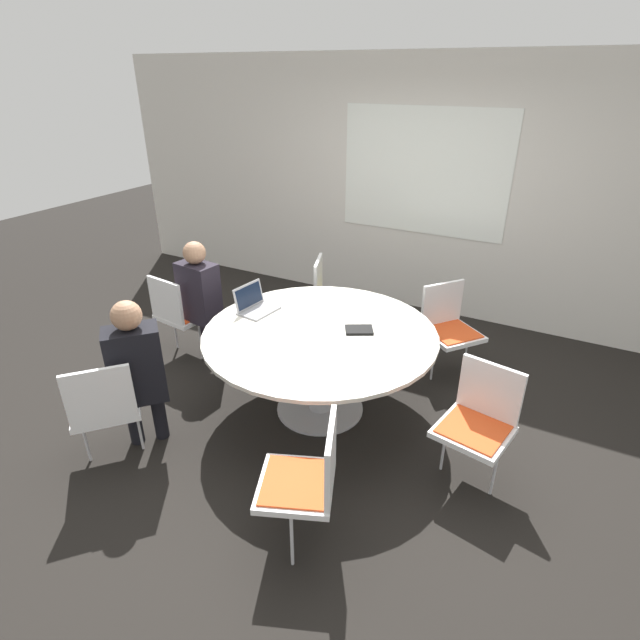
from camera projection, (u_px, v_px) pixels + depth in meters
name	position (u px, v px, depth m)	size (l,w,h in m)	color
ground_plane	(320.00, 409.00, 4.14)	(16.00, 16.00, 0.00)	black
wall_back	(423.00, 191.00, 5.37)	(8.00, 0.07, 2.70)	silver
conference_table	(320.00, 347.00, 3.87)	(1.80, 1.80, 0.72)	#B7B7BC
chair_0	(178.00, 310.00, 4.68)	(0.49, 0.47, 0.84)	white
chair_1	(104.00, 404.00, 3.37)	(0.61, 0.61, 0.84)	white
chair_2	(308.00, 476.00, 2.77)	(0.56, 0.57, 0.84)	white
chair_3	(479.00, 418.00, 3.24)	(0.51, 0.50, 0.84)	white
chair_4	(449.00, 324.00, 4.43)	(0.60, 0.61, 0.84)	white
chair_5	(331.00, 292.00, 5.06)	(0.55, 0.56, 0.84)	white
person_0	(201.00, 294.00, 4.53)	(0.38, 0.29, 1.19)	#231E28
person_1	(136.00, 367.00, 3.42)	(0.40, 0.42, 1.19)	black
laptop	(255.00, 304.00, 4.13)	(0.28, 0.34, 0.21)	#99999E
spiral_notebook	(359.00, 330.00, 3.82)	(0.26, 0.23, 0.02)	black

